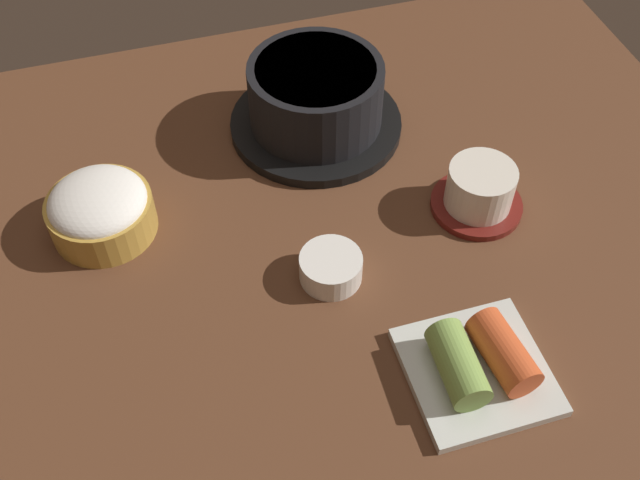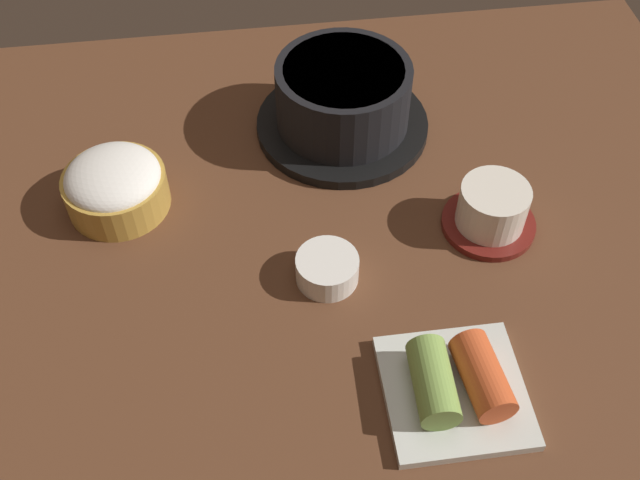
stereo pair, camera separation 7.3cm
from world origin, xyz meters
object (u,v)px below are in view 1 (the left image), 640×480
stone_pot (316,100)px  rice_bowl (100,209)px  kimchi_plate (479,364)px  banchan_cup_center (331,267)px  tea_cup_with_saucer (481,193)px

stone_pot → rice_bowl: (-25.16, -8.58, -1.25)cm
stone_pot → rice_bowl: stone_pot is taller
stone_pot → kimchi_plate: bearing=-82.8°
stone_pot → banchan_cup_center: (-4.74, -21.18, -2.64)cm
banchan_cup_center → kimchi_plate: kimchi_plate is taller
stone_pot → banchan_cup_center: stone_pot is taller
stone_pot → tea_cup_with_saucer: bearing=-53.6°
rice_bowl → kimchi_plate: 39.85cm
tea_cup_with_saucer → banchan_cup_center: (-17.43, -3.98, -1.02)cm
rice_bowl → banchan_cup_center: 24.03cm
stone_pot → kimchi_plate: 35.62cm
tea_cup_with_saucer → stone_pot: bearing=126.4°
stone_pot → banchan_cup_center: 21.86cm
tea_cup_with_saucer → kimchi_plate: tea_cup_with_saucer is taller
rice_bowl → banchan_cup_center: bearing=-31.7°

